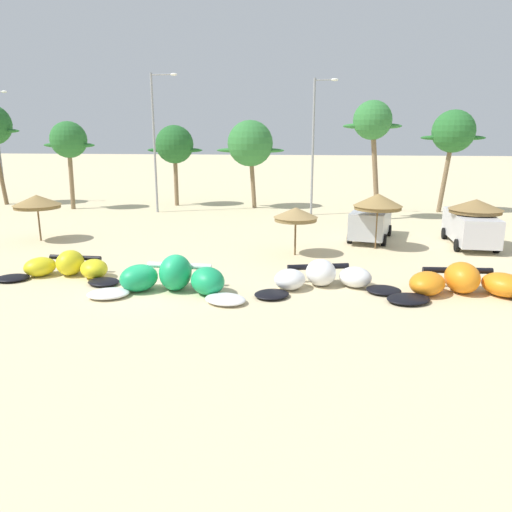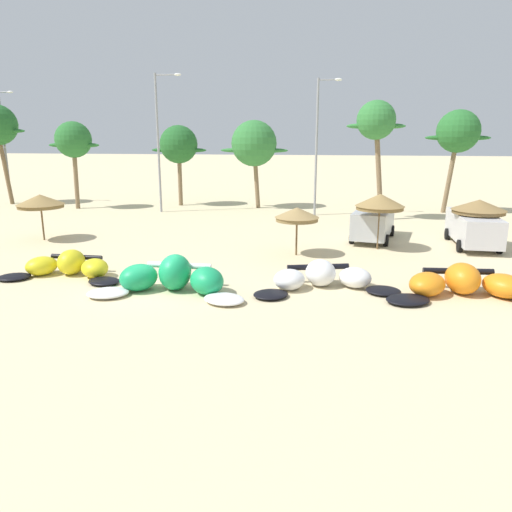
# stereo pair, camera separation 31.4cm
# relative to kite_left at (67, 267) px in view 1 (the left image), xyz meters

# --- Properties ---
(ground_plane) EXTENTS (260.00, 260.00, 0.00)m
(ground_plane) POSITION_rel_kite_left_xyz_m (4.48, -1.14, -0.43)
(ground_plane) COLOR beige
(kite_left) EXTENTS (5.92, 2.71, 1.13)m
(kite_left) POSITION_rel_kite_left_xyz_m (0.00, 0.00, 0.00)
(kite_left) COLOR black
(kite_left) RESTS_ON ground
(kite_left_of_center) EXTENTS (6.64, 3.08, 1.46)m
(kite_left_of_center) POSITION_rel_kite_left_xyz_m (5.33, -1.56, 0.13)
(kite_left_of_center) COLOR white
(kite_left_of_center) RESTS_ON ground
(kite_center) EXTENTS (6.10, 3.61, 1.12)m
(kite_center) POSITION_rel_kite_left_xyz_m (11.30, -0.22, -0.00)
(kite_center) COLOR black
(kite_center) RESTS_ON ground
(kite_right_of_center) EXTENTS (6.84, 3.33, 1.23)m
(kite_right_of_center) POSITION_rel_kite_left_xyz_m (16.86, -0.48, 0.04)
(kite_right_of_center) COLOR black
(kite_right_of_center) RESTS_ON ground
(beach_umbrella_near_van) EXTENTS (2.74, 2.74, 2.74)m
(beach_umbrella_near_van) POSITION_rel_kite_left_xyz_m (-5.35, 7.02, 1.91)
(beach_umbrella_near_van) COLOR brown
(beach_umbrella_near_van) RESTS_ON ground
(beach_umbrella_middle) EXTENTS (2.30, 2.30, 2.53)m
(beach_umbrella_middle) POSITION_rel_kite_left_xyz_m (9.90, 5.32, 1.74)
(beach_umbrella_middle) COLOR brown
(beach_umbrella_middle) RESTS_ON ground
(beach_umbrella_near_palms) EXTENTS (2.66, 2.66, 3.07)m
(beach_umbrella_near_palms) POSITION_rel_kite_left_xyz_m (14.28, 7.31, 2.20)
(beach_umbrella_near_palms) COLOR brown
(beach_umbrella_near_palms) RESTS_ON ground
(beach_umbrella_outermost) EXTENTS (2.94, 2.94, 2.68)m
(beach_umbrella_outermost) POSITION_rel_kite_left_xyz_m (19.79, 8.65, 1.86)
(beach_umbrella_outermost) COLOR brown
(beach_umbrella_outermost) RESTS_ON ground
(parked_van) EXTENTS (2.39, 5.42, 1.84)m
(parked_van) POSITION_rel_kite_left_xyz_m (19.67, 8.93, 0.66)
(parked_van) COLOR silver
(parked_van) RESTS_ON ground
(parked_car_second) EXTENTS (3.00, 5.20, 1.84)m
(parked_car_second) POSITION_rel_kite_left_xyz_m (14.26, 9.90, 0.66)
(parked_car_second) COLOR #B2B7BC
(parked_car_second) RESTS_ON ground
(palm_left) EXTENTS (4.45, 2.97, 7.22)m
(palm_left) POSITION_rel_kite_left_xyz_m (-9.42, 19.31, 5.21)
(palm_left) COLOR #7F6647
(palm_left) RESTS_ON ground
(palm_left_of_gap) EXTENTS (4.90, 3.26, 6.94)m
(palm_left_of_gap) POSITION_rel_kite_left_xyz_m (-1.38, 22.41, 4.81)
(palm_left_of_gap) COLOR #7F6647
(palm_left_of_gap) RESTS_ON ground
(palm_center_left) EXTENTS (5.72, 3.81, 7.33)m
(palm_center_left) POSITION_rel_kite_left_xyz_m (5.31, 21.83, 4.94)
(palm_center_left) COLOR #7F6647
(palm_center_left) RESTS_ON ground
(palm_center_right) EXTENTS (4.14, 2.76, 8.53)m
(palm_center_right) POSITION_rel_kite_left_xyz_m (14.76, 17.00, 6.55)
(palm_center_right) COLOR #7F6647
(palm_center_right) RESTS_ON ground
(palm_right_of_gap) EXTENTS (4.97, 3.31, 8.05)m
(palm_right_of_gap) POSITION_rel_kite_left_xyz_m (21.46, 21.38, 5.88)
(palm_right_of_gap) COLOR #7F6647
(palm_right_of_gap) RESTS_ON ground
(lamppost_west_center) EXTENTS (2.17, 0.24, 10.73)m
(lamppost_west_center) POSITION_rel_kite_left_xyz_m (-1.72, 18.51, 5.53)
(lamppost_west_center) COLOR gray
(lamppost_west_center) RESTS_ON ground
(lamppost_east_center) EXTENTS (1.82, 0.24, 10.21)m
(lamppost_east_center) POSITION_rel_kite_left_xyz_m (10.69, 18.59, 5.22)
(lamppost_east_center) COLOR gray
(lamppost_east_center) RESTS_ON ground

